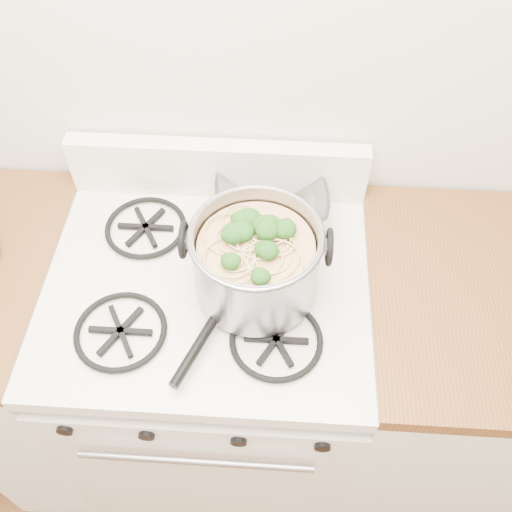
% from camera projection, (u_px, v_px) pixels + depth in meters
% --- Properties ---
extents(gas_range, '(0.76, 0.66, 0.92)m').
position_uv_depth(gas_range, '(217.00, 373.00, 1.70)').
color(gas_range, white).
rests_on(gas_range, ground).
extents(counter_left, '(0.25, 0.65, 0.92)m').
position_uv_depth(counter_left, '(49.00, 358.00, 1.70)').
color(counter_left, silver).
rests_on(counter_left, ground).
extents(stock_pot, '(0.32, 0.29, 0.19)m').
position_uv_depth(stock_pot, '(256.00, 261.00, 1.23)').
color(stock_pot, gray).
rests_on(stock_pot, gas_range).
extents(spatula, '(0.38, 0.40, 0.02)m').
position_uv_depth(spatula, '(231.00, 291.00, 1.28)').
color(spatula, black).
rests_on(spatula, gas_range).
extents(glass_bowl, '(0.13, 0.13, 0.03)m').
position_uv_depth(glass_bowl, '(271.00, 204.00, 1.44)').
color(glass_bowl, white).
rests_on(glass_bowl, gas_range).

